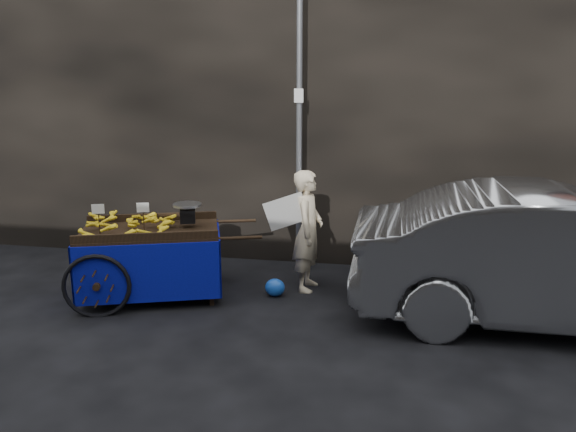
% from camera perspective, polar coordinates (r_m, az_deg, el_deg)
% --- Properties ---
extents(ground, '(80.00, 80.00, 0.00)m').
position_cam_1_polar(ground, '(6.84, -3.25, -8.71)').
color(ground, black).
rests_on(ground, ground).
extents(building_wall, '(13.50, 2.00, 5.00)m').
position_cam_1_polar(building_wall, '(8.81, 3.20, 13.00)').
color(building_wall, black).
rests_on(building_wall, ground).
extents(street_pole, '(0.12, 0.10, 4.00)m').
position_cam_1_polar(street_pole, '(7.56, 1.15, 9.16)').
color(street_pole, slate).
rests_on(street_pole, ground).
extents(banana_cart, '(2.46, 1.68, 1.23)m').
position_cam_1_polar(banana_cart, '(6.98, -14.27, -2.07)').
color(banana_cart, black).
rests_on(banana_cart, ground).
extents(vendor, '(0.74, 0.58, 1.53)m').
position_cam_1_polar(vendor, '(7.01, 2.04, -1.49)').
color(vendor, beige).
rests_on(vendor, ground).
extents(plastic_bag, '(0.25, 0.20, 0.22)m').
position_cam_1_polar(plastic_bag, '(6.97, -1.33, -7.27)').
color(plastic_bag, blue).
rests_on(plastic_bag, ground).
extents(parked_car, '(4.53, 1.60, 1.49)m').
position_cam_1_polar(parked_car, '(6.69, 26.35, -3.90)').
color(parked_car, '#A6A9AD').
rests_on(parked_car, ground).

